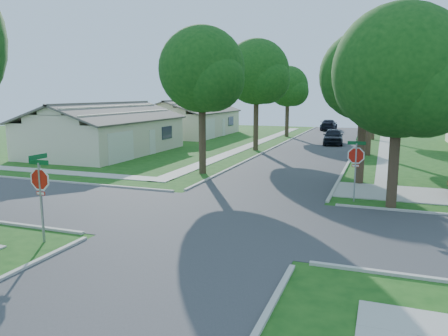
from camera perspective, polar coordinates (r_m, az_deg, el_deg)
name	(u,v)px	position (r m, az deg, el deg)	size (l,w,h in m)	color
ground	(223,219)	(17.54, -0.07, -6.62)	(100.00, 100.00, 0.00)	#164813
road_ns	(223,218)	(17.54, -0.07, -6.60)	(7.00, 100.00, 0.02)	#333335
sidewalk_ne	(386,149)	(42.09, 20.38, 2.40)	(1.20, 40.00, 0.04)	#9E9B91
sidewalk_nw	(256,143)	(43.74, 4.19, 3.24)	(1.20, 40.00, 0.04)	#9E9B91
driveway	(425,195)	(23.51, 24.77, -3.24)	(8.80, 3.60, 0.05)	#9E9B91
stop_sign_sw	(40,183)	(15.56, -22.90, -1.81)	(1.05, 0.80, 2.98)	gray
stop_sign_ne	(356,158)	(20.73, 16.85, 1.25)	(1.05, 0.80, 2.98)	gray
tree_e_near	(365,80)	(24.84, 18.00, 10.89)	(4.97, 4.80, 8.28)	#38281C
tree_e_mid	(373,76)	(36.85, 18.84, 11.26)	(5.59, 5.40, 9.21)	#38281C
tree_e_far	(376,83)	(49.83, 19.22, 10.39)	(5.17, 5.00, 8.72)	#38281C
tree_w_near	(203,74)	(26.94, -2.80, 12.22)	(5.38, 5.20, 8.97)	#38281C
tree_w_mid	(257,75)	(38.29, 4.35, 12.02)	(5.80, 5.60, 9.56)	#38281C
tree_w_far	(288,88)	(50.90, 8.38, 10.26)	(4.76, 4.60, 8.04)	#38281C
tree_ne_corner	(401,77)	(20.03, 22.10, 10.90)	(5.80, 5.60, 8.66)	#38281C
house_nw_near	(106,135)	(37.89, -15.16, 4.20)	(8.42, 13.60, 4.23)	beige
house_nw_far	(190,122)	(52.64, -4.42, 5.96)	(8.42, 13.60, 4.23)	beige
car_curb_east	(333,136)	(44.10, 14.05, 4.03)	(1.86, 4.61, 1.57)	black
car_curb_west	(329,125)	(61.01, 13.53, 5.50)	(2.04, 5.03, 1.46)	black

